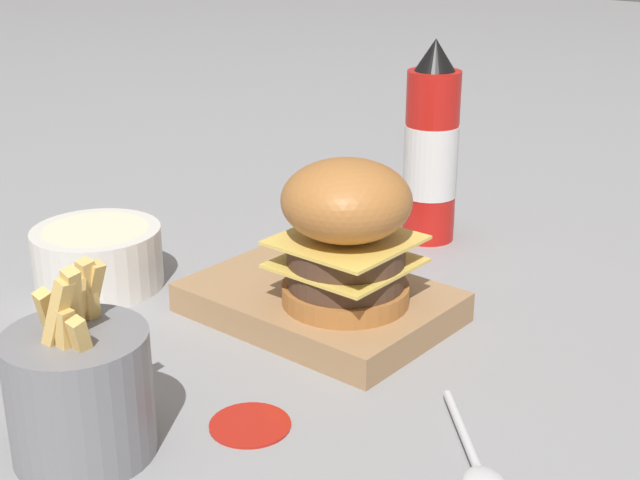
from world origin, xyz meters
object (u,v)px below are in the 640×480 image
serving_board (320,302)px  fries_basket (80,390)px  side_bowl (98,256)px  spoon (479,472)px  burger (346,232)px  ketchup_bottle (431,152)px

serving_board → fries_basket: (0.01, -0.29, 0.04)m
side_bowl → spoon: bearing=-4.7°
serving_board → fries_basket: bearing=-87.4°
burger → serving_board: bearing=166.9°
serving_board → spoon: (0.25, -0.13, -0.01)m
spoon → ketchup_bottle: bearing=173.5°
side_bowl → spoon: 0.48m
burger → side_bowl: size_ratio=1.03×
serving_board → side_bowl: side_bowl is taller
ketchup_bottle → side_bowl: (-0.19, -0.34, -0.07)m
serving_board → burger: bearing=-13.1°
fries_basket → serving_board: bearing=92.6°
ketchup_bottle → spoon: bearing=-52.4°
burger → ketchup_bottle: size_ratio=0.58×
burger → fries_basket: (-0.03, -0.28, -0.05)m
fries_basket → side_bowl: bearing=140.8°
serving_board → side_bowl: size_ratio=1.82×
side_bowl → serving_board: bearing=22.2°
fries_basket → spoon: (0.24, 0.15, -0.04)m
ketchup_bottle → spoon: ketchup_bottle is taller
ketchup_bottle → spoon: 0.49m
fries_basket → side_bowl: size_ratio=1.15×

